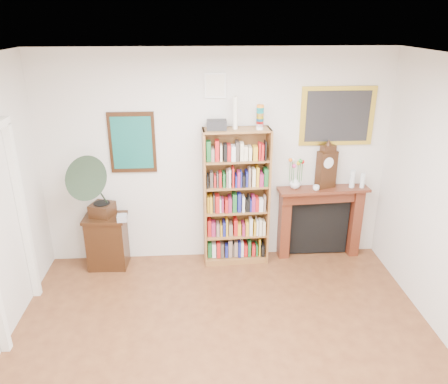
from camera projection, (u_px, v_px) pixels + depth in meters
The scene contains 15 objects.
room at pixel (231, 259), 3.35m from camera, with size 4.51×5.01×2.81m.
door_casing at pixel (3, 216), 4.38m from camera, with size 0.08×1.02×2.17m.
teal_poster at pixel (132, 143), 5.48m from camera, with size 0.58×0.04×0.78m.
small_picture at pixel (215, 85), 5.29m from camera, with size 0.26×0.04×0.30m.
gilt_painting at pixel (337, 116), 5.53m from camera, with size 0.95×0.04×0.75m.
bookshelf at pixel (236, 190), 5.66m from camera, with size 0.86×0.34×2.12m.
side_cabinet at pixel (107, 241), 5.76m from camera, with size 0.53×0.39×0.73m, color black.
fireplace at pixel (320, 216), 5.96m from camera, with size 1.22×0.36×1.02m.
gramophone at pixel (96, 183), 5.33m from camera, with size 0.71×0.80×0.89m.
cd_stack at pixel (122, 218), 5.50m from camera, with size 0.12×0.12×0.08m, color silver.
mantel_clock at pixel (326, 167), 5.69m from camera, with size 0.28×0.21×0.57m.
flower_vase at pixel (295, 183), 5.73m from camera, with size 0.14×0.14×0.15m, color silver.
teacup at pixel (316, 188), 5.67m from camera, with size 0.09×0.09×0.07m, color white.
bottle_left at pixel (352, 179), 5.74m from camera, with size 0.07×0.07×0.24m, color silver.
bottle_right at pixel (363, 180), 5.74m from camera, with size 0.06×0.06×0.20m, color silver.
Camera 1 is at (-0.24, -2.90, 3.13)m, focal length 35.00 mm.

